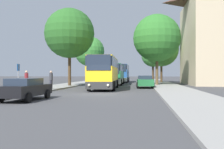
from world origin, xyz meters
TOP-DOWN VIEW (x-y plane):
  - ground_plane at (0.00, 0.00)m, footprint 300.00×300.00m
  - sidewalk_left at (-7.00, 0.00)m, footprint 4.00×120.00m
  - sidewalk_right at (7.00, 0.00)m, footprint 4.00×120.00m
  - bus_front at (-0.43, 6.96)m, footprint 3.05×10.32m
  - bus_middle at (-0.62, 19.44)m, footprint 2.97×10.79m
  - bus_rear at (-0.34, 31.84)m, footprint 2.83×10.23m
  - parked_car_left_curb at (-3.71, -5.63)m, footprint 2.08×4.55m
  - parked_car_right_near at (4.06, 10.08)m, footprint 2.14×4.73m
  - bus_stop_sign at (-7.05, 0.21)m, footprint 0.08×0.45m
  - pedestrian_waiting_near at (-7.60, 3.02)m, footprint 0.36×0.36m
  - pedestrian_waiting_far at (-5.68, 4.64)m, footprint 0.36×0.36m
  - tree_left_near at (-7.76, 35.23)m, footprint 6.56×6.56m
  - tree_left_far at (-5.87, 12.32)m, footprint 6.61×6.61m
  - tree_right_near at (5.83, 16.30)m, footprint 6.77×6.77m
  - tree_right_mid at (5.99, 32.98)m, footprint 4.74×4.74m
  - tree_right_far at (7.31, 27.70)m, footprint 6.38×6.38m

SIDE VIEW (x-z plane):
  - ground_plane at x=0.00m, z-range 0.00..0.00m
  - sidewalk_left at x=-7.00m, z-range 0.00..0.15m
  - sidewalk_right at x=7.00m, z-range 0.00..0.15m
  - parked_car_left_curb at x=-3.71m, z-range 0.05..1.46m
  - parked_car_right_near at x=4.06m, z-range 0.04..1.53m
  - pedestrian_waiting_near at x=-7.60m, z-range 0.17..2.04m
  - pedestrian_waiting_far at x=-5.68m, z-range 0.17..2.04m
  - bus_stop_sign at x=-7.05m, z-range 0.45..2.91m
  - bus_middle at x=-0.62m, z-range 0.12..3.30m
  - bus_front at x=-0.43m, z-range 0.11..3.60m
  - bus_rear at x=-0.34m, z-range 0.11..3.69m
  - tree_right_mid at x=5.99m, z-range 1.63..9.37m
  - tree_right_far at x=7.31m, z-range 1.60..10.89m
  - tree_left_near at x=-7.76m, z-range 1.76..11.54m
  - tree_right_near at x=5.83m, z-range 1.78..11.84m
  - tree_left_far at x=-5.87m, z-range 1.95..12.20m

